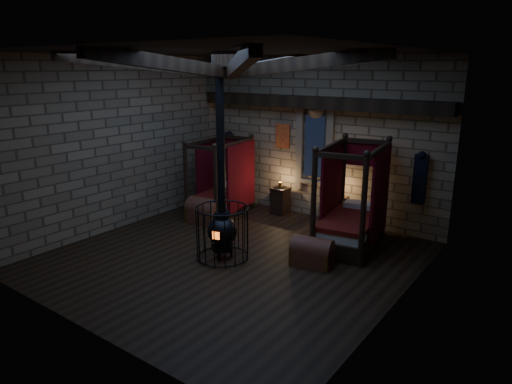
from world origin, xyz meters
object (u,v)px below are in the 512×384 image
Objects in this scene: bed_left at (223,195)px; stove at (222,229)px; trunk_left at (205,212)px; bed_right at (351,220)px; trunk_right at (312,253)px.

stove reaches higher than bed_left.
bed_left is 2.17× the size of trunk_left.
bed_left is 0.88× the size of bed_right.
stove reaches higher than trunk_left.
stove is at bearing -164.54° from trunk_right.
stove is at bearing -136.94° from bed_right.
bed_right is at bearing 37.71° from stove.
trunk_right is (-0.14, -1.54, -0.30)m from bed_right.
trunk_right is 0.22× the size of stove.
bed_left is 3.11m from stove.
bed_right is 2.47× the size of trunk_left.
stove is (2.00, -2.38, 0.16)m from bed_left.
trunk_left is 1.05× the size of trunk_right.
trunk_left is 3.61m from trunk_right.
trunk_left is at bearing 159.23° from trunk_right.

